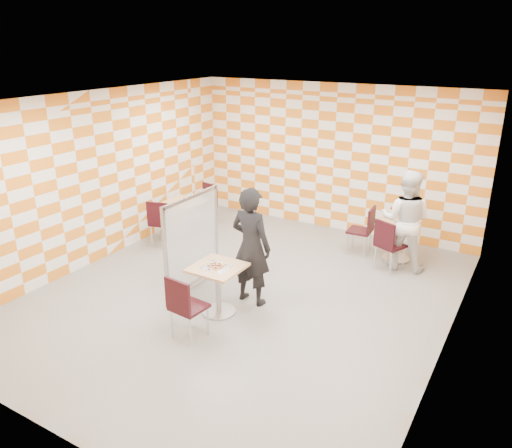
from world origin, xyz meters
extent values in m
plane|color=gray|center=(0.00, 0.00, 0.00)|extent=(7.00, 7.00, 0.00)
plane|color=white|center=(0.00, 0.00, 3.00)|extent=(7.00, 7.00, 0.00)
plane|color=white|center=(0.00, 3.50, 1.50)|extent=(6.00, 0.00, 6.00)
plane|color=white|center=(-3.00, 0.00, 1.50)|extent=(0.00, 7.00, 7.00)
plane|color=white|center=(3.00, 0.00, 1.50)|extent=(0.00, 7.00, 7.00)
cube|color=tan|center=(-0.04, -0.65, 0.73)|extent=(0.70, 0.70, 0.04)
cylinder|color=#A5A5AA|center=(-0.04, -0.65, 0.37)|extent=(0.08, 0.08, 0.70)
cylinder|color=#A5A5AA|center=(-0.04, -0.65, 0.01)|extent=(0.50, 0.50, 0.03)
cube|color=tan|center=(1.68, 2.57, 0.73)|extent=(0.70, 0.70, 0.04)
cylinder|color=#A5A5AA|center=(1.68, 2.57, 0.37)|extent=(0.08, 0.08, 0.70)
cylinder|color=#A5A5AA|center=(1.68, 2.57, 0.01)|extent=(0.50, 0.50, 0.03)
cube|color=tan|center=(-2.35, 1.49, 0.73)|extent=(0.70, 0.70, 0.04)
cylinder|color=#A5A5AA|center=(-2.35, 1.49, 0.37)|extent=(0.08, 0.08, 0.70)
cylinder|color=#A5A5AA|center=(-2.35, 1.49, 0.01)|extent=(0.50, 0.50, 0.03)
cube|color=black|center=(-0.01, -1.36, 0.45)|extent=(0.46, 0.46, 0.04)
cube|color=black|center=(-0.03, -1.56, 0.70)|extent=(0.42, 0.08, 0.45)
cylinder|color=silver|center=(0.17, -1.21, 0.21)|extent=(0.03, 0.03, 0.43)
cylinder|color=silver|center=(-0.16, -1.18, 0.21)|extent=(0.03, 0.03, 0.43)
cylinder|color=silver|center=(0.14, -1.55, 0.21)|extent=(0.03, 0.03, 0.43)
cylinder|color=silver|center=(-0.20, -1.51, 0.21)|extent=(0.03, 0.03, 0.43)
cube|color=black|center=(1.69, 2.09, 0.45)|extent=(0.55, 0.55, 0.04)
cube|color=black|center=(1.61, 1.91, 0.70)|extent=(0.40, 0.20, 0.45)
cylinder|color=silver|center=(1.91, 2.18, 0.21)|extent=(0.03, 0.03, 0.43)
cylinder|color=silver|center=(1.60, 2.31, 0.21)|extent=(0.03, 0.03, 0.43)
cylinder|color=silver|center=(1.78, 1.87, 0.21)|extent=(0.03, 0.03, 0.43)
cylinder|color=silver|center=(1.46, 2.00, 0.21)|extent=(0.03, 0.03, 0.43)
cube|color=black|center=(0.99, 2.48, 0.45)|extent=(0.44, 0.44, 0.04)
cube|color=black|center=(1.19, 2.49, 0.70)|extent=(0.06, 0.42, 0.45)
cylinder|color=silver|center=(0.81, 2.64, 0.21)|extent=(0.03, 0.03, 0.43)
cylinder|color=silver|center=(0.83, 2.30, 0.21)|extent=(0.03, 0.03, 0.43)
cylinder|color=silver|center=(1.15, 2.66, 0.21)|extent=(0.03, 0.03, 0.43)
cylinder|color=silver|center=(1.17, 2.32, 0.21)|extent=(0.03, 0.03, 0.43)
cube|color=black|center=(-2.46, 0.96, 0.45)|extent=(0.52, 0.52, 0.04)
cube|color=black|center=(-2.40, 0.77, 0.70)|extent=(0.41, 0.16, 0.45)
cylinder|color=silver|center=(-2.35, 1.17, 0.21)|extent=(0.03, 0.03, 0.43)
cylinder|color=silver|center=(-2.67, 1.07, 0.21)|extent=(0.03, 0.03, 0.43)
cylinder|color=silver|center=(-2.25, 0.84, 0.21)|extent=(0.03, 0.03, 0.43)
cylinder|color=silver|center=(-2.57, 0.75, 0.21)|extent=(0.03, 0.03, 0.43)
cube|color=black|center=(-2.33, 2.13, 0.45)|extent=(0.49, 0.49, 0.04)
cube|color=black|center=(-2.29, 2.32, 0.70)|extent=(0.42, 0.12, 0.45)
cylinder|color=silver|center=(-2.53, 1.99, 0.21)|extent=(0.03, 0.03, 0.43)
cylinder|color=silver|center=(-2.20, 1.93, 0.21)|extent=(0.03, 0.03, 0.43)
cylinder|color=silver|center=(-2.46, 2.33, 0.21)|extent=(0.03, 0.03, 0.43)
cylinder|color=silver|center=(-2.13, 2.26, 0.21)|extent=(0.03, 0.03, 0.43)
cube|color=white|center=(-0.86, -0.16, 0.80)|extent=(0.02, 1.30, 1.40)
cube|color=#B2B2B7|center=(-0.86, -0.16, 1.52)|extent=(0.05, 1.30, 0.05)
cube|color=#B2B2B7|center=(-0.86, -0.16, 0.08)|extent=(0.05, 1.30, 0.05)
cube|color=#B2B2B7|center=(-0.86, -0.81, 0.80)|extent=(0.05, 0.05, 1.50)
cylinder|color=#B2B2B7|center=(-0.86, -0.81, 0.03)|extent=(0.08, 0.08, 0.05)
cube|color=#B2B2B7|center=(-0.86, 0.49, 0.80)|extent=(0.05, 0.05, 1.50)
cylinder|color=#B2B2B7|center=(-0.86, 0.49, 0.03)|extent=(0.08, 0.08, 0.05)
imported|color=black|center=(0.19, -0.11, 0.91)|extent=(0.69, 0.48, 1.82)
imported|color=white|center=(1.84, 2.30, 0.88)|extent=(0.91, 0.74, 1.76)
cube|color=silver|center=(-0.04, -0.67, 0.75)|extent=(0.38, 0.34, 0.01)
cone|color=tan|center=(-0.04, -0.67, 0.77)|extent=(0.40, 0.40, 0.02)
cone|color=#F2D88C|center=(-0.04, -0.65, 0.78)|extent=(0.33, 0.33, 0.01)
cylinder|color=maroon|center=(-0.10, -0.77, 0.79)|extent=(0.04, 0.04, 0.01)
cylinder|color=maroon|center=(0.01, -0.76, 0.79)|extent=(0.04, 0.04, 0.01)
cylinder|color=maroon|center=(-0.04, -0.69, 0.79)|extent=(0.04, 0.04, 0.01)
cylinder|color=maroon|center=(-0.09, -0.64, 0.79)|extent=(0.04, 0.04, 0.01)
cylinder|color=maroon|center=(0.02, -0.66, 0.79)|extent=(0.04, 0.04, 0.01)
torus|color=black|center=(0.01, -0.70, 0.79)|extent=(0.03, 0.03, 0.01)
torus|color=black|center=(-0.06, -0.73, 0.79)|extent=(0.03, 0.03, 0.01)
torus|color=black|center=(-0.02, -0.63, 0.79)|extent=(0.03, 0.03, 0.01)
torus|color=black|center=(-0.11, -0.69, 0.79)|extent=(0.03, 0.03, 0.01)
cylinder|color=white|center=(1.48, 2.65, 0.83)|extent=(0.06, 0.06, 0.16)
cylinder|color=red|center=(1.48, 2.65, 0.93)|extent=(0.04, 0.04, 0.04)
cylinder|color=black|center=(1.86, 2.61, 0.85)|extent=(0.07, 0.07, 0.20)
cylinder|color=red|center=(1.86, 2.61, 0.96)|extent=(0.03, 0.03, 0.03)
camera|label=1|loc=(3.72, -5.93, 3.80)|focal=35.00mm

